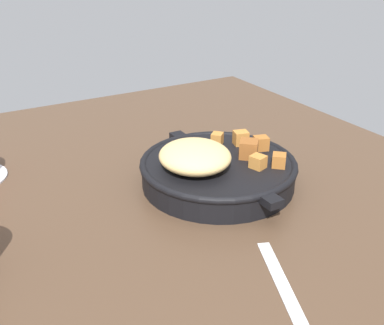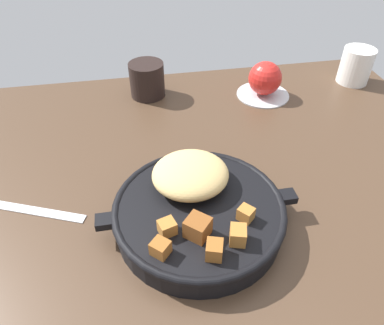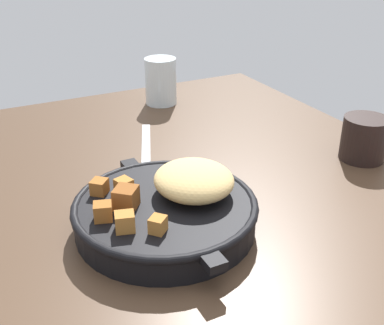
# 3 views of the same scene
# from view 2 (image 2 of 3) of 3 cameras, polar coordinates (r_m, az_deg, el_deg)

# --- Properties ---
(ground_plane) EXTENTS (1.15, 0.91, 0.02)m
(ground_plane) POSITION_cam_2_polar(r_m,az_deg,el_deg) (0.60, -2.39, -7.39)
(ground_plane) COLOR #473323
(cast_iron_skillet) EXTENTS (0.30, 0.26, 0.08)m
(cast_iron_skillet) POSITION_cam_2_polar(r_m,az_deg,el_deg) (0.55, 0.93, -7.26)
(cast_iron_skillet) COLOR black
(cast_iron_skillet) RESTS_ON ground_plane
(saucer_plate) EXTENTS (0.12, 0.12, 0.01)m
(saucer_plate) POSITION_cam_2_polar(r_m,az_deg,el_deg) (0.88, 11.09, 10.53)
(saucer_plate) COLOR #B7BABF
(saucer_plate) RESTS_ON ground_plane
(red_apple) EXTENTS (0.08, 0.08, 0.08)m
(red_apple) POSITION_cam_2_polar(r_m,az_deg,el_deg) (0.86, 11.43, 12.88)
(red_apple) COLOR red
(red_apple) RESTS_ON saucer_plate
(butter_knife) EXTENTS (0.20, 0.09, 0.00)m
(butter_knife) POSITION_cam_2_polar(r_m,az_deg,el_deg) (0.64, -24.89, -6.63)
(butter_knife) COLOR silver
(butter_knife) RESTS_ON ground_plane
(coffee_mug_dark) EXTENTS (0.08, 0.08, 0.08)m
(coffee_mug_dark) POSITION_cam_2_polar(r_m,az_deg,el_deg) (0.86, -7.09, 12.82)
(coffee_mug_dark) COLOR black
(coffee_mug_dark) RESTS_ON ground_plane
(ceramic_mug_white) EXTENTS (0.07, 0.07, 0.08)m
(ceramic_mug_white) POSITION_cam_2_polar(r_m,az_deg,el_deg) (0.99, 24.41, 13.71)
(ceramic_mug_white) COLOR silver
(ceramic_mug_white) RESTS_ON ground_plane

